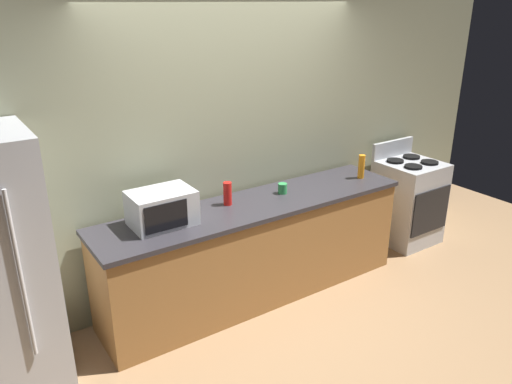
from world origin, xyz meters
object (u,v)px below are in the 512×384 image
at_px(bottle_hot_sauce, 228,194).
at_px(mug_green, 283,188).
at_px(microwave, 162,208).
at_px(bottle_dish_soap, 361,167).
at_px(stove_range, 408,201).

bearing_deg(bottle_hot_sauce, mug_green, -5.16).
height_order(microwave, bottle_dish_soap, microwave).
relative_size(stove_range, bottle_dish_soap, 4.68).
relative_size(bottle_dish_soap, mug_green, 2.50).
bearing_deg(mug_green, stove_range, -1.93).
relative_size(stove_range, microwave, 2.25).
distance_m(microwave, bottle_hot_sauce, 0.62).
bearing_deg(microwave, mug_green, 0.42).
bearing_deg(mug_green, bottle_hot_sauce, 174.84).
height_order(stove_range, microwave, microwave).
bearing_deg(bottle_dish_soap, bottle_hot_sauce, 174.20).
xyz_separation_m(stove_range, bottle_hot_sauce, (-2.22, 0.11, 0.54)).
height_order(microwave, mug_green, microwave).
xyz_separation_m(bottle_hot_sauce, mug_green, (0.54, -0.05, -0.05)).
relative_size(stove_range, mug_green, 11.71).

